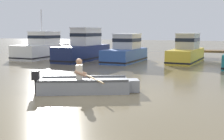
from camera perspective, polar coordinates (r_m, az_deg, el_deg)
The scene contains 6 objects.
ground_plane at distance 10.09m, azimuth -3.28°, elevation -4.59°, with size 120.00×120.00×0.00m, color #7A6B4C.
rowboat_with_person at distance 10.31m, azimuth -5.14°, elevation -2.93°, with size 3.51×2.36×1.19m.
moored_boat_white at distance 23.94m, azimuth -13.42°, elevation 4.20°, with size 2.10×5.08×3.80m.
moored_boat_navy at distance 21.72m, azimuth -5.47°, elevation 4.28°, with size 1.84×5.91×2.41m.
moored_boat_blue at distance 20.46m, azimuth 2.67°, elevation 3.65°, with size 1.98×4.54×1.97m.
moored_boat_yellow at distance 20.85m, azimuth 14.30°, elevation 3.53°, with size 1.96×4.97×2.00m.
Camera 1 is at (4.33, -8.87, 2.12)m, focal length 46.98 mm.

